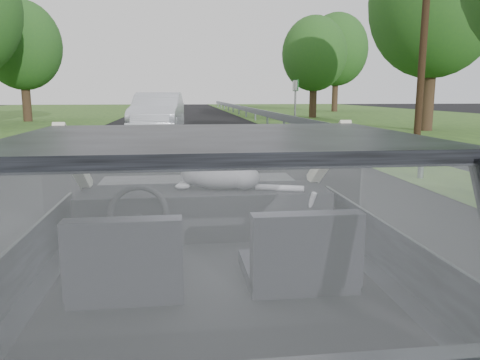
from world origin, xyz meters
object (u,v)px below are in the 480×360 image
object	(u,v)px
other_car	(158,113)
highway_sign	(295,103)
subject_car	(212,264)
cat	(222,175)
utility_pole	(424,29)

from	to	relation	value
other_car	highway_sign	size ratio (longest dim) A/B	2.22
subject_car	other_car	world-z (taller)	other_car
subject_car	highway_sign	world-z (taller)	highway_sign
cat	highway_sign	bearing A→B (deg)	87.99
other_car	utility_pole	bearing A→B (deg)	-16.63
subject_car	cat	bearing A→B (deg)	79.92
highway_sign	utility_pole	distance (m)	7.96
other_car	utility_pole	size ratio (longest dim) A/B	0.67
cat	other_car	xyz separation A→B (m)	(-1.13, 16.20, -0.26)
other_car	highway_sign	bearing A→B (deg)	32.50
other_car	highway_sign	distance (m)	7.38
cat	utility_pole	world-z (taller)	utility_pole
other_car	utility_pole	world-z (taller)	utility_pole
cat	utility_pole	size ratio (longest dim) A/B	0.08
cat	other_car	world-z (taller)	other_car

